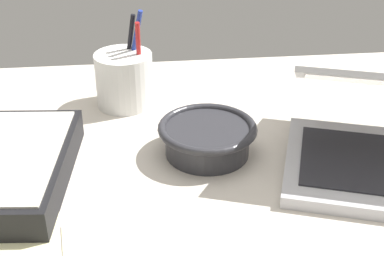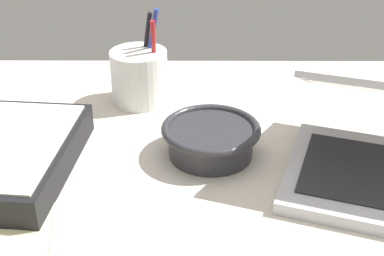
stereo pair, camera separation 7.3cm
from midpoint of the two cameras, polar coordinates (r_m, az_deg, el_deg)
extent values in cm
cube|color=beige|center=(70.44, 2.34, -9.27)|extent=(140.00, 100.00, 2.00)
cylinder|color=#2D2D33|center=(79.61, 4.65, -1.54)|extent=(12.55, 12.55, 4.37)
torus|color=#2D2D33|center=(78.51, 4.72, -0.17)|extent=(14.76, 14.76, 1.18)
cylinder|color=white|center=(94.38, -3.43, 5.43)|extent=(9.95, 9.95, 9.41)
cylinder|color=black|center=(95.28, -2.83, 8.06)|extent=(3.19, 1.69, 14.65)
cylinder|color=#233899|center=(94.53, -2.33, 8.30)|extent=(3.97, 3.63, 15.68)
cylinder|color=#B21E1E|center=(92.90, -1.80, 7.37)|extent=(0.80, 2.85, 14.25)
cube|color=silver|center=(77.67, -16.30, -1.58)|extent=(16.72, 24.98, 0.30)
camera|label=1|loc=(0.04, -87.14, 1.61)|focal=50.00mm
camera|label=2|loc=(0.04, 92.86, -1.61)|focal=50.00mm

